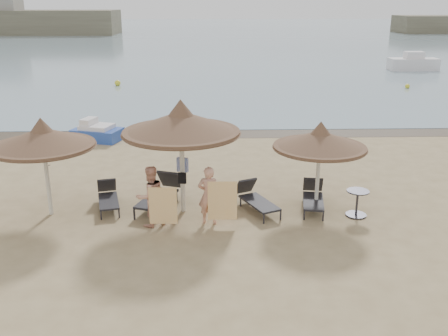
{
  "coord_description": "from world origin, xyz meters",
  "views": [
    {
      "loc": [
        0.71,
        -12.11,
        5.65
      ],
      "look_at": [
        1.13,
        1.2,
        1.16
      ],
      "focal_mm": 40.0,
      "sensor_mm": 36.0,
      "label": 1
    }
  ],
  "objects_px": {
    "palapa_right": "(320,140)",
    "lounger_near_right": "(255,198)",
    "person_left": "(150,192)",
    "pedal_boat": "(97,132)",
    "palapa_center": "(181,123)",
    "person_right": "(209,191)",
    "palapa_left": "(42,138)",
    "lounger_near_left": "(161,193)",
    "side_table": "(357,204)",
    "lounger_far_left": "(108,196)",
    "lounger_far_right": "(313,196)"
  },
  "relations": [
    {
      "from": "lounger_near_right",
      "to": "person_left",
      "type": "xyz_separation_m",
      "value": [
        -2.82,
        -0.95,
        0.6
      ]
    },
    {
      "from": "lounger_near_right",
      "to": "pedal_boat",
      "type": "bearing_deg",
      "value": 103.91
    },
    {
      "from": "person_right",
      "to": "palapa_left",
      "type": "bearing_deg",
      "value": -0.76
    },
    {
      "from": "palapa_right",
      "to": "lounger_near_right",
      "type": "bearing_deg",
      "value": 178.66
    },
    {
      "from": "lounger_far_left",
      "to": "person_right",
      "type": "relative_size",
      "value": 0.91
    },
    {
      "from": "side_table",
      "to": "palapa_right",
      "type": "bearing_deg",
      "value": 155.15
    },
    {
      "from": "lounger_near_left",
      "to": "person_right",
      "type": "xyz_separation_m",
      "value": [
        1.38,
        -1.19,
        0.52
      ]
    },
    {
      "from": "palapa_center",
      "to": "pedal_boat",
      "type": "height_order",
      "value": "palapa_center"
    },
    {
      "from": "palapa_center",
      "to": "lounger_far_left",
      "type": "xyz_separation_m",
      "value": [
        -2.17,
        0.36,
        -2.21
      ]
    },
    {
      "from": "person_left",
      "to": "pedal_boat",
      "type": "bearing_deg",
      "value": -101.27
    },
    {
      "from": "lounger_far_right",
      "to": "lounger_far_left",
      "type": "bearing_deg",
      "value": -172.35
    },
    {
      "from": "lounger_far_left",
      "to": "person_left",
      "type": "xyz_separation_m",
      "value": [
        1.37,
        -1.27,
        0.63
      ]
    },
    {
      "from": "lounger_near_right",
      "to": "person_right",
      "type": "height_order",
      "value": "person_right"
    },
    {
      "from": "palapa_left",
      "to": "person_right",
      "type": "bearing_deg",
      "value": -9.35
    },
    {
      "from": "palapa_center",
      "to": "person_left",
      "type": "distance_m",
      "value": 2.0
    },
    {
      "from": "lounger_far_left",
      "to": "person_right",
      "type": "distance_m",
      "value": 3.18
    },
    {
      "from": "palapa_left",
      "to": "palapa_right",
      "type": "xyz_separation_m",
      "value": [
        7.42,
        0.1,
        -0.14
      ]
    },
    {
      "from": "palapa_right",
      "to": "lounger_near_right",
      "type": "height_order",
      "value": "palapa_right"
    },
    {
      "from": "lounger_near_left",
      "to": "lounger_near_right",
      "type": "relative_size",
      "value": 1.15
    },
    {
      "from": "palapa_left",
      "to": "palapa_right",
      "type": "distance_m",
      "value": 7.43
    },
    {
      "from": "person_left",
      "to": "lounger_far_right",
      "type": "bearing_deg",
      "value": 161.25
    },
    {
      "from": "palapa_left",
      "to": "side_table",
      "type": "xyz_separation_m",
      "value": [
        8.45,
        -0.38,
        -1.84
      ]
    },
    {
      "from": "lounger_near_left",
      "to": "palapa_center",
      "type": "bearing_deg",
      "value": -9.39
    },
    {
      "from": "palapa_left",
      "to": "side_table",
      "type": "distance_m",
      "value": 8.65
    },
    {
      "from": "person_left",
      "to": "side_table",
      "type": "bearing_deg",
      "value": 152.59
    },
    {
      "from": "side_table",
      "to": "pedal_boat",
      "type": "xyz_separation_m",
      "value": [
        -8.79,
        8.11,
        -0.0
      ]
    },
    {
      "from": "lounger_near_left",
      "to": "pedal_boat",
      "type": "relative_size",
      "value": 0.93
    },
    {
      "from": "pedal_boat",
      "to": "lounger_near_left",
      "type": "bearing_deg",
      "value": -47.19
    },
    {
      "from": "palapa_left",
      "to": "lounger_far_right",
      "type": "height_order",
      "value": "palapa_left"
    },
    {
      "from": "palapa_right",
      "to": "lounger_far_left",
      "type": "bearing_deg",
      "value": 176.49
    },
    {
      "from": "palapa_center",
      "to": "lounger_near_left",
      "type": "bearing_deg",
      "value": 150.88
    },
    {
      "from": "lounger_far_left",
      "to": "person_left",
      "type": "height_order",
      "value": "person_left"
    },
    {
      "from": "side_table",
      "to": "pedal_boat",
      "type": "bearing_deg",
      "value": 137.29
    },
    {
      "from": "person_left",
      "to": "pedal_boat",
      "type": "distance_m",
      "value": 9.15
    },
    {
      "from": "palapa_center",
      "to": "lounger_near_right",
      "type": "height_order",
      "value": "palapa_center"
    },
    {
      "from": "palapa_left",
      "to": "lounger_far_left",
      "type": "relative_size",
      "value": 1.65
    },
    {
      "from": "palapa_left",
      "to": "person_left",
      "type": "bearing_deg",
      "value": -15.79
    },
    {
      "from": "person_right",
      "to": "lounger_far_right",
      "type": "bearing_deg",
      "value": -153.56
    },
    {
      "from": "palapa_center",
      "to": "lounger_far_right",
      "type": "distance_m",
      "value": 4.3
    },
    {
      "from": "palapa_center",
      "to": "lounger_near_left",
      "type": "height_order",
      "value": "palapa_center"
    },
    {
      "from": "lounger_far_left",
      "to": "palapa_center",
      "type": "bearing_deg",
      "value": -22.75
    },
    {
      "from": "palapa_center",
      "to": "person_right",
      "type": "bearing_deg",
      "value": -48.91
    },
    {
      "from": "palapa_center",
      "to": "person_right",
      "type": "xyz_separation_m",
      "value": [
        0.72,
        -0.83,
        -1.62
      ]
    },
    {
      "from": "side_table",
      "to": "person_left",
      "type": "relative_size",
      "value": 0.39
    },
    {
      "from": "lounger_near_left",
      "to": "side_table",
      "type": "xyz_separation_m",
      "value": [
        5.43,
        -0.84,
        -0.05
      ]
    },
    {
      "from": "lounger_near_left",
      "to": "pedal_boat",
      "type": "distance_m",
      "value": 8.0
    },
    {
      "from": "palapa_center",
      "to": "palapa_right",
      "type": "distance_m",
      "value": 3.79
    },
    {
      "from": "side_table",
      "to": "palapa_center",
      "type": "bearing_deg",
      "value": 174.27
    },
    {
      "from": "palapa_left",
      "to": "pedal_boat",
      "type": "height_order",
      "value": "palapa_left"
    },
    {
      "from": "palapa_center",
      "to": "person_left",
      "type": "bearing_deg",
      "value": -130.91
    }
  ]
}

